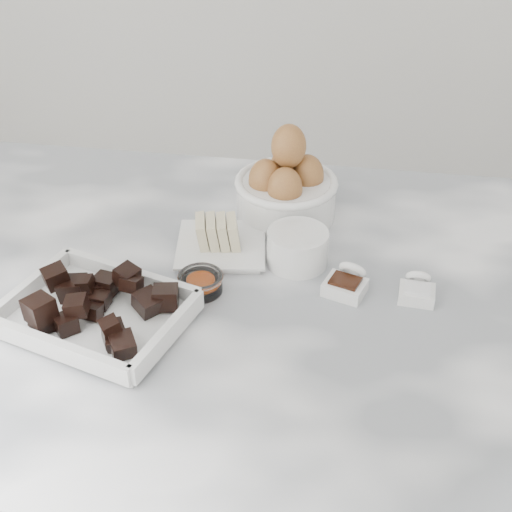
{
  "coord_description": "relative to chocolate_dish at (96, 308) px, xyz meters",
  "views": [
    {
      "loc": [
        0.15,
        -0.8,
        1.57
      ],
      "look_at": [
        0.02,
        0.03,
        0.98
      ],
      "focal_mm": 50.0,
      "sensor_mm": 36.0,
      "label": 1
    }
  ],
  "objects": [
    {
      "name": "butter_plate",
      "position": [
        0.13,
        0.19,
        -0.01
      ],
      "size": [
        0.15,
        0.15,
        0.06
      ],
      "color": "white",
      "rests_on": "marble_slab"
    },
    {
      "name": "honey_bowl",
      "position": [
        0.25,
        0.18,
        -0.01
      ],
      "size": [
        0.07,
        0.07,
        0.03
      ],
      "color": "white",
      "rests_on": "marble_slab"
    },
    {
      "name": "egg_bowl",
      "position": [
        0.22,
        0.31,
        0.03
      ],
      "size": [
        0.17,
        0.17,
        0.16
      ],
      "color": "white",
      "rests_on": "marble_slab"
    },
    {
      "name": "zest_bowl",
      "position": [
        0.12,
        0.09,
        -0.01
      ],
      "size": [
        0.07,
        0.07,
        0.03
      ],
      "color": "white",
      "rests_on": "marble_slab"
    },
    {
      "name": "chocolate_dish",
      "position": [
        0.0,
        0.0,
        0.0
      ],
      "size": [
        0.28,
        0.24,
        0.06
      ],
      "color": "white",
      "rests_on": "marble_slab"
    },
    {
      "name": "cabinet",
      "position": [
        0.18,
        0.1,
        -0.51
      ],
      "size": [
        1.1,
        0.7,
        0.9
      ],
      "primitive_type": "cube",
      "color": "beige",
      "rests_on": "ground"
    },
    {
      "name": "marble_slab",
      "position": [
        0.18,
        0.1,
        -0.04
      ],
      "size": [
        1.2,
        0.8,
        0.04
      ],
      "primitive_type": "cube",
      "color": "white",
      "rests_on": "cabinet"
    },
    {
      "name": "vanilla_spoon",
      "position": [
        0.33,
        0.12,
        -0.01
      ],
      "size": [
        0.07,
        0.08,
        0.04
      ],
      "color": "white",
      "rests_on": "marble_slab"
    },
    {
      "name": "salt_spoon",
      "position": [
        0.43,
        0.12,
        -0.01
      ],
      "size": [
        0.05,
        0.06,
        0.04
      ],
      "color": "white",
      "rests_on": "marble_slab"
    },
    {
      "name": "sugar_ramekin",
      "position": [
        0.25,
        0.18,
        0.0
      ],
      "size": [
        0.09,
        0.09,
        0.05
      ],
      "color": "white",
      "rests_on": "marble_slab"
    }
  ]
}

